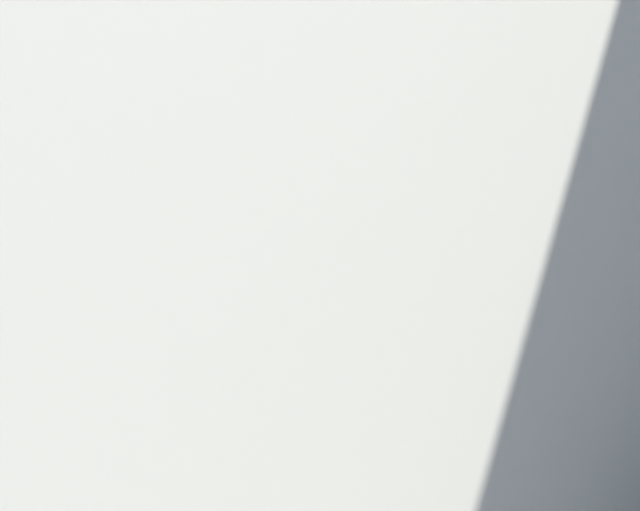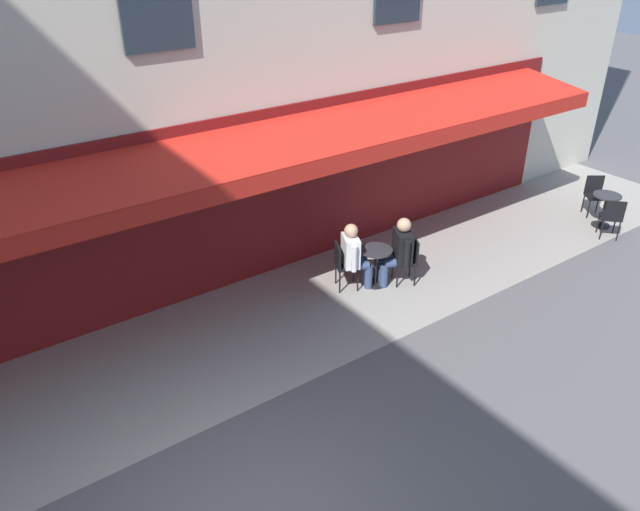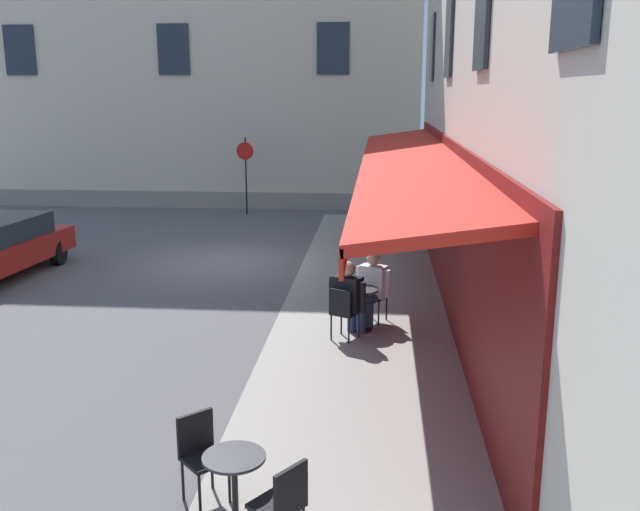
# 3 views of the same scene
# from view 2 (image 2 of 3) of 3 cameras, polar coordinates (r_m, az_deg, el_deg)

# --- Properties ---
(sidewalk_cafe_terrace) EXTENTS (20.50, 3.20, 0.01)m
(sidewalk_cafe_terrace) POSITION_cam_2_polar(r_m,az_deg,el_deg) (11.00, -0.86, -4.86)
(sidewalk_cafe_terrace) COLOR gray
(sidewalk_cafe_terrace) RESTS_ON ground_plane
(cafe_table_near_entrance) EXTENTS (0.60, 0.60, 0.75)m
(cafe_table_near_entrance) POSITION_cam_2_polar(r_m,az_deg,el_deg) (11.48, 5.19, -0.57)
(cafe_table_near_entrance) COLOR black
(cafe_table_near_entrance) RESTS_ON ground_plane
(cafe_chair_black_near_door) EXTENTS (0.54, 0.54, 0.91)m
(cafe_chair_black_near_door) POSITION_cam_2_polar(r_m,az_deg,el_deg) (11.61, 8.23, -0.09)
(cafe_chair_black_near_door) COLOR black
(cafe_chair_black_near_door) RESTS_ON ground_plane
(cafe_chair_black_facing_street) EXTENTS (0.53, 0.53, 0.91)m
(cafe_chair_black_facing_street) POSITION_cam_2_polar(r_m,az_deg,el_deg) (11.31, 2.11, -0.63)
(cafe_chair_black_facing_street) COLOR black
(cafe_chair_black_facing_street) RESTS_ON ground_plane
(cafe_table_mid_terrace) EXTENTS (0.60, 0.60, 0.75)m
(cafe_table_mid_terrace) POSITION_cam_2_polar(r_m,az_deg,el_deg) (15.07, 24.84, 4.21)
(cafe_table_mid_terrace) COLOR black
(cafe_table_mid_terrace) RESTS_ON ground_plane
(cafe_chair_black_corner_right) EXTENTS (0.57, 0.57, 0.91)m
(cafe_chair_black_corner_right) POSITION_cam_2_polar(r_m,az_deg,el_deg) (14.48, 25.40, 3.38)
(cafe_chair_black_corner_right) COLOR black
(cafe_chair_black_corner_right) RESTS_ON ground_plane
(cafe_chair_black_under_awning) EXTENTS (0.56, 0.56, 0.91)m
(cafe_chair_black_under_awning) POSITION_cam_2_polar(r_m,az_deg,el_deg) (15.57, 24.04, 5.38)
(cafe_chair_black_under_awning) COLOR black
(cafe_chair_black_under_awning) RESTS_ON ground_plane
(seated_patron_in_white) EXTENTS (0.63, 0.61, 1.31)m
(seated_patron_in_white) POSITION_cam_2_polar(r_m,az_deg,el_deg) (11.28, 3.19, 0.15)
(seated_patron_in_white) COLOR navy
(seated_patron_in_white) RESTS_ON ground_plane
(seated_companion_in_black) EXTENTS (0.67, 0.64, 1.34)m
(seated_companion_in_black) POSITION_cam_2_polar(r_m,az_deg,el_deg) (11.47, 7.25, 0.55)
(seated_companion_in_black) COLOR navy
(seated_companion_in_black) RESTS_ON ground_plane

